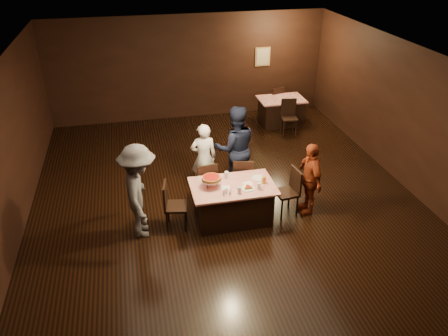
{
  "coord_description": "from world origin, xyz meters",
  "views": [
    {
      "loc": [
        -1.75,
        -7.34,
        5.09
      ],
      "look_at": [
        -0.13,
        -0.17,
        1.0
      ],
      "focal_mm": 35.0,
      "sensor_mm": 36.0,
      "label": 1
    }
  ],
  "objects_px": {
    "pizza_stand": "(211,178)",
    "plate_empty": "(258,178)",
    "back_table": "(281,111)",
    "glass_front_left": "(239,190)",
    "chair_end_left": "(176,205)",
    "chair_end_right": "(286,192)",
    "diner_navy_hoodie": "(235,148)",
    "chair_back_far": "(274,101)",
    "glass_back": "(227,175)",
    "glass_front_right": "(259,186)",
    "diner_red_shirt": "(309,179)",
    "chair_back_near": "(289,117)",
    "diner_white_jacket": "(204,158)",
    "glass_amber": "(264,180)",
    "chair_far_left": "(205,181)",
    "diner_grey_knit": "(139,192)",
    "chair_far_right": "(243,177)",
    "main_table": "(233,202)"
  },
  "relations": [
    {
      "from": "back_table",
      "to": "glass_front_left",
      "type": "xyz_separation_m",
      "value": [
        -2.44,
        -4.62,
        0.46
      ]
    },
    {
      "from": "chair_far_right",
      "to": "chair_back_far",
      "type": "height_order",
      "value": "same"
    },
    {
      "from": "chair_end_left",
      "to": "glass_amber",
      "type": "distance_m",
      "value": 1.74
    },
    {
      "from": "pizza_stand",
      "to": "glass_front_left",
      "type": "bearing_deg",
      "value": -37.87
    },
    {
      "from": "chair_far_right",
      "to": "plate_empty",
      "type": "relative_size",
      "value": 3.8
    },
    {
      "from": "chair_far_left",
      "to": "glass_front_left",
      "type": "xyz_separation_m",
      "value": [
        0.45,
        -1.05,
        0.37
      ]
    },
    {
      "from": "glass_back",
      "to": "glass_front_left",
      "type": "bearing_deg",
      "value": -80.54
    },
    {
      "from": "diner_navy_hoodie",
      "to": "chair_back_far",
      "type": "bearing_deg",
      "value": -117.26
    },
    {
      "from": "chair_back_near",
      "to": "pizza_stand",
      "type": "bearing_deg",
      "value": -120.12
    },
    {
      "from": "diner_grey_knit",
      "to": "glass_amber",
      "type": "xyz_separation_m",
      "value": [
        2.35,
        0.01,
        -0.07
      ]
    },
    {
      "from": "pizza_stand",
      "to": "glass_front_left",
      "type": "distance_m",
      "value": 0.58
    },
    {
      "from": "diner_navy_hoodie",
      "to": "back_table",
      "type": "bearing_deg",
      "value": -121.79
    },
    {
      "from": "chair_back_near",
      "to": "glass_amber",
      "type": "height_order",
      "value": "chair_back_near"
    },
    {
      "from": "chair_end_left",
      "to": "diner_red_shirt",
      "type": "relative_size",
      "value": 0.63
    },
    {
      "from": "chair_far_right",
      "to": "chair_back_far",
      "type": "relative_size",
      "value": 1.0
    },
    {
      "from": "back_table",
      "to": "chair_far_right",
      "type": "relative_size",
      "value": 1.37
    },
    {
      "from": "chair_far_left",
      "to": "diner_grey_knit",
      "type": "distance_m",
      "value": 1.63
    },
    {
      "from": "back_table",
      "to": "chair_far_right",
      "type": "distance_m",
      "value": 4.14
    },
    {
      "from": "diner_grey_knit",
      "to": "glass_back",
      "type": "distance_m",
      "value": 1.74
    },
    {
      "from": "back_table",
      "to": "glass_front_left",
      "type": "relative_size",
      "value": 9.29
    },
    {
      "from": "diner_grey_knit",
      "to": "diner_red_shirt",
      "type": "height_order",
      "value": "diner_grey_knit"
    },
    {
      "from": "chair_back_near",
      "to": "glass_front_right",
      "type": "distance_m",
      "value": 4.39
    },
    {
      "from": "pizza_stand",
      "to": "plate_empty",
      "type": "xyz_separation_m",
      "value": [
        0.95,
        0.1,
        -0.17
      ]
    },
    {
      "from": "chair_back_near",
      "to": "glass_front_right",
      "type": "height_order",
      "value": "chair_back_near"
    },
    {
      "from": "glass_front_left",
      "to": "glass_front_right",
      "type": "height_order",
      "value": "same"
    },
    {
      "from": "main_table",
      "to": "glass_front_left",
      "type": "xyz_separation_m",
      "value": [
        0.05,
        -0.3,
        0.46
      ]
    },
    {
      "from": "back_table",
      "to": "glass_back",
      "type": "bearing_deg",
      "value": -122.29
    },
    {
      "from": "glass_front_right",
      "to": "plate_empty",
      "type": "bearing_deg",
      "value": 75.96
    },
    {
      "from": "diner_white_jacket",
      "to": "pizza_stand",
      "type": "relative_size",
      "value": 4.07
    },
    {
      "from": "back_table",
      "to": "plate_empty",
      "type": "relative_size",
      "value": 5.2
    },
    {
      "from": "chair_end_right",
      "to": "glass_back",
      "type": "xyz_separation_m",
      "value": [
        -1.15,
        0.3,
        0.37
      ]
    },
    {
      "from": "chair_far_right",
      "to": "glass_amber",
      "type": "xyz_separation_m",
      "value": [
        0.2,
        -0.8,
        0.37
      ]
    },
    {
      "from": "diner_white_jacket",
      "to": "glass_front_left",
      "type": "height_order",
      "value": "diner_white_jacket"
    },
    {
      "from": "diner_white_jacket",
      "to": "pizza_stand",
      "type": "bearing_deg",
      "value": 89.9
    },
    {
      "from": "chair_end_left",
      "to": "chair_end_right",
      "type": "xyz_separation_m",
      "value": [
        2.2,
        0.0,
        0.0
      ]
    },
    {
      "from": "chair_end_left",
      "to": "diner_white_jacket",
      "type": "height_order",
      "value": "diner_white_jacket"
    },
    {
      "from": "glass_amber",
      "to": "pizza_stand",
      "type": "bearing_deg",
      "value": 174.29
    },
    {
      "from": "back_table",
      "to": "chair_far_left",
      "type": "relative_size",
      "value": 1.37
    },
    {
      "from": "diner_white_jacket",
      "to": "chair_back_far",
      "type": "bearing_deg",
      "value": -124.39
    },
    {
      "from": "back_table",
      "to": "chair_end_right",
      "type": "distance_m",
      "value": 4.54
    },
    {
      "from": "glass_front_right",
      "to": "diner_navy_hoodie",
      "type": "bearing_deg",
      "value": 93.95
    },
    {
      "from": "diner_white_jacket",
      "to": "pizza_stand",
      "type": "height_order",
      "value": "diner_white_jacket"
    },
    {
      "from": "diner_red_shirt",
      "to": "plate_empty",
      "type": "xyz_separation_m",
      "value": [
        -0.99,
        0.2,
        0.02
      ]
    },
    {
      "from": "chair_end_right",
      "to": "chair_back_far",
      "type": "xyz_separation_m",
      "value": [
        1.39,
        4.92,
        0.0
      ]
    },
    {
      "from": "diner_navy_hoodie",
      "to": "chair_far_left",
      "type": "bearing_deg",
      "value": 33.59
    },
    {
      "from": "plate_empty",
      "to": "chair_end_left",
      "type": "bearing_deg",
      "value": -174.81
    },
    {
      "from": "back_table",
      "to": "glass_back",
      "type": "distance_m",
      "value": 4.78
    },
    {
      "from": "chair_back_near",
      "to": "chair_end_right",
      "type": "bearing_deg",
      "value": -102.14
    },
    {
      "from": "chair_back_far",
      "to": "chair_end_left",
      "type": "bearing_deg",
      "value": 39.27
    },
    {
      "from": "diner_white_jacket",
      "to": "glass_back",
      "type": "xyz_separation_m",
      "value": [
        0.28,
        -0.93,
        0.07
      ]
    }
  ]
}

